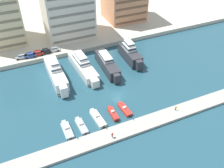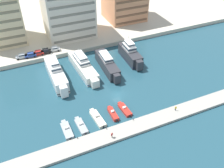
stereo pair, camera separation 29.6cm
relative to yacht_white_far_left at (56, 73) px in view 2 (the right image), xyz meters
name	(u,v)px [view 2 (the right image)]	position (x,y,z in m)	size (l,w,h in m)	color
ground_plane	(117,95)	(15.34, -15.30, -2.70)	(400.00, 400.00, 0.00)	#234C5B
quay_promenade	(64,17)	(15.34, 47.76, -1.88)	(180.00, 70.00, 1.64)	beige
pier_dock	(140,125)	(15.34, -29.69, -2.31)	(120.00, 4.79, 0.78)	#A8A399
yacht_white_far_left	(56,73)	(0.00, 0.00, 0.00)	(4.16, 20.68, 8.87)	white
yacht_ivory_left	(83,66)	(9.70, 1.12, -0.52)	(5.58, 21.53, 7.74)	silver
yacht_charcoal_mid_left	(107,64)	(17.84, -1.30, -0.55)	(4.35, 18.85, 6.95)	#333338
yacht_charcoal_center_left	(130,54)	(27.98, 0.92, -0.06)	(4.47, 15.97, 8.80)	#333338
motorboat_grey_far_left	(67,130)	(-3.10, -23.37, -2.27)	(2.26, 7.11, 1.33)	#9EA3A8
motorboat_grey_left	(81,126)	(0.81, -23.52, -2.26)	(2.31, 6.83, 1.34)	#9EA3A8
motorboat_cream_mid_left	(97,118)	(5.82, -22.74, -2.21)	(2.71, 7.86, 1.51)	beige
motorboat_red_center_left	(113,114)	(10.42, -22.92, -2.13)	(1.63, 6.05, 1.56)	red
motorboat_red_center	(125,109)	(14.28, -22.58, -2.24)	(2.25, 6.48, 1.29)	red
car_silver_far_left	(22,56)	(-8.90, 15.55, -0.08)	(4.18, 2.09, 1.80)	#B7BCC1
car_blue_left	(31,55)	(-5.78, 15.05, -0.08)	(4.19, 2.12, 1.80)	#28428E
car_red_mid_left	(38,53)	(-3.03, 15.28, -0.08)	(4.14, 2.00, 1.80)	red
car_black_center_left	(46,51)	(-0.17, 15.51, -0.08)	(4.18, 2.09, 1.80)	black
car_white_center	(54,49)	(3.26, 15.80, -0.08)	(4.21, 2.16, 1.80)	white
apartment_block_left	(67,7)	(12.66, 26.98, 10.90)	(19.21, 16.26, 25.82)	silver
pedestrian_near_edge	(112,135)	(6.72, -30.72, -0.87)	(0.60, 0.46, 1.77)	#7A6B56
pedestrian_mid_deck	(176,108)	(27.19, -29.01, -1.01)	(0.53, 0.40, 1.55)	#282D3D
bollard_west	(77,138)	(-1.45, -27.54, -1.60)	(0.20, 0.20, 0.61)	#2D2D33
bollard_west_mid	(106,128)	(6.51, -27.54, -1.60)	(0.20, 0.20, 0.61)	#2D2D33
bollard_east_mid	(133,119)	(14.46, -27.54, -1.60)	(0.20, 0.20, 0.61)	#2D2D33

